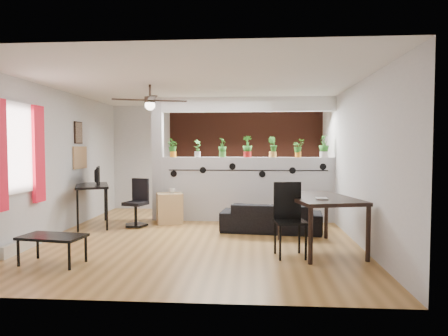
% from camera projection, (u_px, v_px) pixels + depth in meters
% --- Properties ---
extents(room_shell, '(6.30, 7.10, 2.90)m').
position_uv_depth(room_shell, '(200.00, 162.00, 6.93)').
color(room_shell, olive).
rests_on(room_shell, ground).
extents(partition_wall, '(3.60, 0.18, 1.35)m').
position_uv_depth(partition_wall, '(247.00, 189.00, 8.40)').
color(partition_wall, '#BCBCC1').
rests_on(partition_wall, ground).
extents(ceiling_header, '(3.60, 0.18, 0.30)m').
position_uv_depth(ceiling_header, '(248.00, 104.00, 8.31)').
color(ceiling_header, white).
rests_on(ceiling_header, room_shell).
extents(pier_column, '(0.22, 0.20, 2.60)m').
position_uv_depth(pier_column, '(158.00, 159.00, 8.51)').
color(pier_column, '#BCBCC1').
rests_on(pier_column, ground).
extents(brick_panel, '(3.90, 0.05, 2.60)m').
position_uv_depth(brick_panel, '(248.00, 158.00, 9.83)').
color(brick_panel, '#96412B').
rests_on(brick_panel, ground).
extents(vine_decal, '(3.31, 0.01, 0.30)m').
position_uv_depth(vine_decal, '(247.00, 170.00, 8.29)').
color(vine_decal, black).
rests_on(vine_decal, partition_wall).
extents(window_assembly, '(0.09, 1.30, 1.55)m').
position_uv_depth(window_assembly, '(18.00, 151.00, 5.91)').
color(window_assembly, white).
rests_on(window_assembly, room_shell).
extents(baseboard_heater, '(0.08, 1.00, 0.18)m').
position_uv_depth(baseboard_heater, '(22.00, 245.00, 5.98)').
color(baseboard_heater, silver).
rests_on(baseboard_heater, ground).
extents(corkboard, '(0.03, 0.60, 0.45)m').
position_uv_depth(corkboard, '(80.00, 158.00, 8.06)').
color(corkboard, '#A4784F').
rests_on(corkboard, room_shell).
extents(framed_art, '(0.03, 0.34, 0.44)m').
position_uv_depth(framed_art, '(78.00, 133.00, 7.99)').
color(framed_art, '#8C7259').
rests_on(framed_art, room_shell).
extents(ceiling_fan, '(1.19, 1.19, 0.43)m').
position_uv_depth(ceiling_fan, '(150.00, 102.00, 6.64)').
color(ceiling_fan, black).
rests_on(ceiling_fan, room_shell).
extents(potted_plant_0, '(0.24, 0.25, 0.40)m').
position_uv_depth(potted_plant_0, '(173.00, 147.00, 8.47)').
color(potted_plant_0, orange).
rests_on(potted_plant_0, partition_wall).
extents(potted_plant_1, '(0.23, 0.22, 0.37)m').
position_uv_depth(potted_plant_1, '(198.00, 148.00, 8.43)').
color(potted_plant_1, silver).
rests_on(potted_plant_1, partition_wall).
extents(potted_plant_2, '(0.22, 0.25, 0.41)m').
position_uv_depth(potted_plant_2, '(222.00, 147.00, 8.39)').
color(potted_plant_2, '#3F8630').
rests_on(potted_plant_2, partition_wall).
extents(potted_plant_3, '(0.27, 0.24, 0.45)m').
position_uv_depth(potted_plant_3, '(247.00, 146.00, 8.35)').
color(potted_plant_3, red).
rests_on(potted_plant_3, partition_wall).
extents(potted_plant_4, '(0.27, 0.25, 0.43)m').
position_uv_depth(potted_plant_4, '(273.00, 146.00, 8.32)').
color(potted_plant_4, '#E6A851').
rests_on(potted_plant_4, partition_wall).
extents(potted_plant_5, '(0.21, 0.19, 0.37)m').
position_uv_depth(potted_plant_5, '(298.00, 148.00, 8.28)').
color(potted_plant_5, orange).
rests_on(potted_plant_5, partition_wall).
extents(potted_plant_6, '(0.25, 0.28, 0.47)m').
position_uv_depth(potted_plant_6, '(324.00, 145.00, 8.24)').
color(potted_plant_6, silver).
rests_on(potted_plant_6, partition_wall).
extents(sofa, '(1.80, 0.87, 0.51)m').
position_uv_depth(sofa, '(271.00, 218.00, 7.37)').
color(sofa, black).
rests_on(sofa, ground).
extents(cube_shelf, '(0.62, 0.59, 0.62)m').
position_uv_depth(cube_shelf, '(170.00, 208.00, 8.20)').
color(cube_shelf, tan).
rests_on(cube_shelf, ground).
extents(cup, '(0.16, 0.16, 0.11)m').
position_uv_depth(cup, '(172.00, 191.00, 8.17)').
color(cup, gray).
rests_on(cup, cube_shelf).
extents(computer_desk, '(0.98, 1.28, 0.82)m').
position_uv_depth(computer_desk, '(92.00, 189.00, 7.86)').
color(computer_desk, black).
rests_on(computer_desk, ground).
extents(monitor, '(0.34, 0.16, 0.19)m').
position_uv_depth(monitor, '(95.00, 179.00, 8.00)').
color(monitor, black).
rests_on(monitor, computer_desk).
extents(office_chair, '(0.49, 0.49, 0.92)m').
position_uv_depth(office_chair, '(137.00, 206.00, 7.85)').
color(office_chair, black).
rests_on(office_chair, ground).
extents(dining_table, '(1.21, 1.65, 0.81)m').
position_uv_depth(dining_table, '(320.00, 202.00, 6.04)').
color(dining_table, black).
rests_on(dining_table, ground).
extents(book, '(0.16, 0.22, 0.02)m').
position_uv_depth(book, '(316.00, 198.00, 5.74)').
color(book, gray).
rests_on(book, dining_table).
extents(folding_chair, '(0.48, 0.48, 1.05)m').
position_uv_depth(folding_chair, '(289.00, 212.00, 5.74)').
color(folding_chair, black).
rests_on(folding_chair, ground).
extents(coffee_table, '(0.88, 0.57, 0.39)m').
position_uv_depth(coffee_table, '(52.00, 239.00, 5.31)').
color(coffee_table, black).
rests_on(coffee_table, ground).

